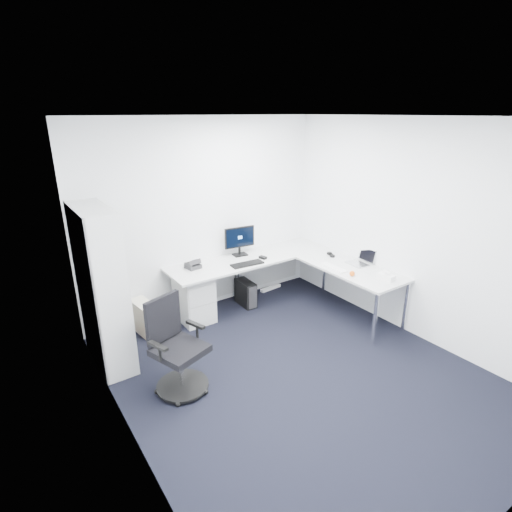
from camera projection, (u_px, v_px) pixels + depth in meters
ground at (298, 374)px, 4.42m from camera, size 4.20×4.20×0.00m
ceiling at (310, 116)px, 3.50m from camera, size 4.20×4.20×0.00m
wall_back at (205, 217)px, 5.59m from camera, size 3.60×0.02×2.70m
wall_left at (122, 308)px, 3.00m from camera, size 0.02×4.20×2.70m
wall_right at (414, 231)px, 4.92m from camera, size 0.02×4.20×2.70m
l_desk at (265, 289)px, 5.68m from camera, size 2.51×1.41×0.73m
drawer_pedestal at (194, 298)px, 5.49m from camera, size 0.42×0.52×0.65m
bookshelf at (102, 289)px, 4.37m from camera, size 0.36×0.91×1.83m
task_chair at (180, 348)px, 4.02m from camera, size 0.72×0.72×1.01m
black_pc_tower at (246, 293)px, 5.96m from camera, size 0.19×0.39×0.38m
beige_pc_tower at (144, 317)px, 5.21m from camera, size 0.25×0.47×0.42m
power_strip at (271, 288)px, 6.53m from camera, size 0.39×0.10×0.04m
monitor at (240, 241)px, 5.84m from camera, size 0.48×0.20×0.45m
black_keyboard at (247, 264)px, 5.55m from camera, size 0.47×0.20×0.02m
mouse at (263, 257)px, 5.77m from camera, size 0.09×0.12×0.03m
desk_phone at (193, 264)px, 5.41m from camera, size 0.20×0.20×0.13m
laptop at (358, 257)px, 5.53m from camera, size 0.32×0.31×0.21m
white_keyboard at (334, 267)px, 5.43m from camera, size 0.14×0.43×0.01m
headphones at (331, 254)px, 5.90m from camera, size 0.18×0.21×0.05m
orange_fruit at (352, 274)px, 5.15m from camera, size 0.07×0.07×0.07m
tissue_box at (386, 277)px, 5.05m from camera, size 0.13×0.22×0.07m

